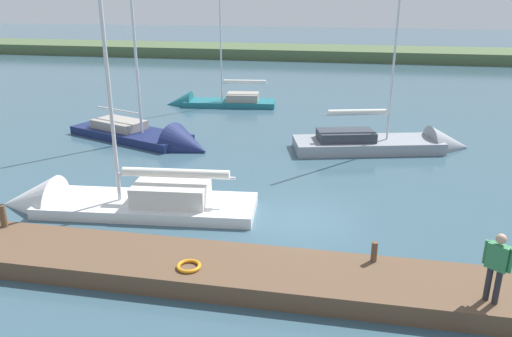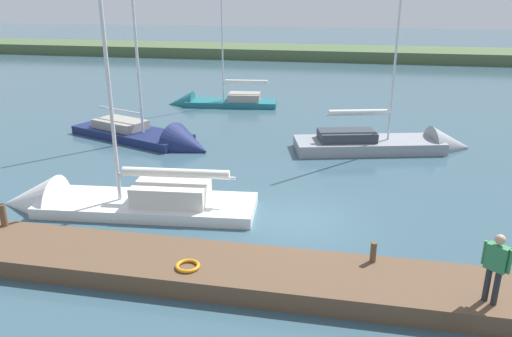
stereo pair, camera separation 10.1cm
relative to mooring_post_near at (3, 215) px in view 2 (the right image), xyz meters
The scene contains 11 objects.
ground_plane 9.55m from the mooring_post_near, 159.61° to the right, with size 200.00×200.00×0.00m, color #385666.
far_shoreline 49.40m from the mooring_post_near, 100.39° to the right, with size 180.00×8.00×2.40m, color #4C603D.
dock_pier 8.97m from the mooring_post_near, behind, with size 23.44×2.32×0.55m, color brown.
mooring_post_near is the anchor object (origin of this frame).
mooring_post_far 11.25m from the mooring_post_near, behind, with size 0.17×0.17×0.57m, color brown.
life_ring_buoy 6.56m from the mooring_post_near, 168.76° to the left, with size 0.66×0.66×0.10m, color orange.
sailboat_mid_channel 17.70m from the mooring_post_near, 135.94° to the right, with size 9.06×4.34×11.06m.
sailboat_outer_mooring 11.17m from the mooring_post_near, 92.75° to the right, with size 8.85×5.32×10.29m.
sailboat_far_left 20.50m from the mooring_post_near, 92.73° to the right, with size 7.71×2.76×9.62m.
sailboat_near_dock 3.50m from the mooring_post_near, 121.30° to the right, with size 9.56×3.16×11.67m.
person_on_dock 13.99m from the mooring_post_near, behind, with size 0.54×0.47×1.77m.
Camera 2 is at (-1.52, 15.50, 7.45)m, focal length 34.71 mm.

